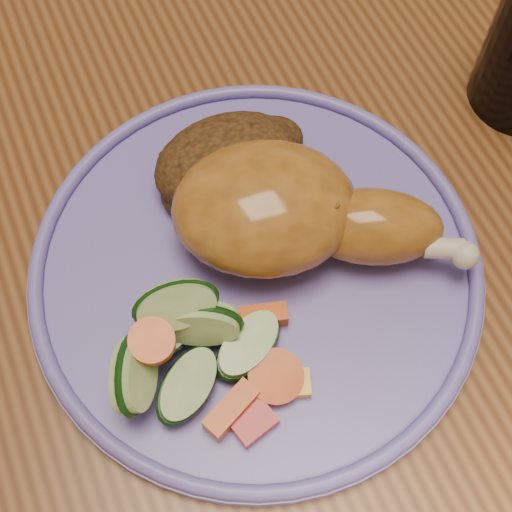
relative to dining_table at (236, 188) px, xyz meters
name	(u,v)px	position (x,y,z in m)	size (l,w,h in m)	color
ground	(246,397)	(0.00, 0.00, -0.67)	(4.00, 4.00, 0.00)	#4F2E1B
dining_table	(236,188)	(0.00, 0.00, 0.00)	(0.90, 1.40, 0.75)	brown
plate	(256,270)	(-0.03, -0.12, 0.09)	(0.30, 0.30, 0.01)	#6C5EB5
plate_rim	(256,263)	(-0.03, -0.12, 0.10)	(0.30, 0.30, 0.01)	#6C5EB5
chicken_leg	(291,212)	(0.00, -0.10, 0.13)	(0.19, 0.15, 0.06)	#AF6F24
rice_pilaf	(230,162)	(-0.02, -0.05, 0.11)	(0.11, 0.07, 0.04)	#4D2F13
vegetable_pile	(195,349)	(-0.09, -0.16, 0.11)	(0.13, 0.11, 0.06)	#A50A05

